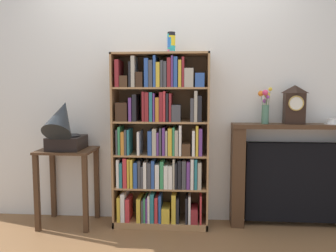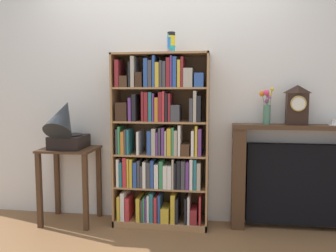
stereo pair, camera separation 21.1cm
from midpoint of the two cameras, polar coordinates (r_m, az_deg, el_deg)
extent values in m
cube|color=brown|center=(3.39, -3.18, -16.87)|extent=(7.99, 6.40, 0.02)
cube|color=silver|center=(3.38, 0.58, 5.91)|extent=(4.99, 0.08, 2.60)
cube|color=#A87A4C|center=(3.33, -10.63, -2.41)|extent=(0.02, 0.31, 1.65)
cube|color=#A87A4C|center=(3.22, 4.78, -2.62)|extent=(0.02, 0.31, 1.65)
cube|color=brown|center=(3.39, -2.73, -2.16)|extent=(0.90, 0.01, 1.65)
cube|color=#A87A4C|center=(3.23, -3.14, 11.93)|extent=(0.90, 0.31, 0.02)
cube|color=#A87A4C|center=(3.45, -2.98, -15.68)|extent=(0.90, 0.31, 0.06)
cube|color=gold|center=(3.45, -9.70, -13.17)|extent=(0.03, 0.24, 0.23)
cube|color=white|center=(3.45, -9.00, -12.87)|extent=(0.04, 0.26, 0.27)
cube|color=#C63338|center=(3.42, -8.36, -13.47)|extent=(0.04, 0.20, 0.22)
cube|color=gold|center=(3.41, -6.52, -13.44)|extent=(0.04, 0.24, 0.23)
cube|color=#424247|center=(3.39, -5.94, -13.66)|extent=(0.02, 0.21, 0.21)
cube|color=#388E56|center=(3.40, -5.56, -13.41)|extent=(0.02, 0.23, 0.24)
cube|color=#663884|center=(3.40, -5.21, -13.43)|extent=(0.02, 0.25, 0.23)
cube|color=white|center=(3.40, -4.82, -13.18)|extent=(0.02, 0.26, 0.26)
cube|color=teal|center=(3.39, -4.29, -13.05)|extent=(0.03, 0.26, 0.28)
cube|color=#C63338|center=(3.38, -3.64, -13.42)|extent=(0.03, 0.24, 0.24)
cube|color=#2D519E|center=(3.36, -3.13, -13.34)|extent=(0.02, 0.22, 0.26)
cube|color=gold|center=(3.38, -2.14, -14.37)|extent=(0.08, 0.22, 0.14)
cube|color=gold|center=(3.37, -0.77, -13.23)|extent=(0.04, 0.26, 0.27)
cube|color=black|center=(3.37, -0.12, -13.51)|extent=(0.02, 0.27, 0.24)
cube|color=black|center=(3.37, 1.32, -13.49)|extent=(0.02, 0.26, 0.24)
cube|color=white|center=(3.36, 1.81, -13.39)|extent=(0.02, 0.26, 0.26)
cube|color=maroon|center=(3.36, 2.58, -14.50)|extent=(0.07, 0.21, 0.14)
cube|color=#C63338|center=(3.36, 3.64, -13.33)|extent=(0.02, 0.26, 0.27)
cube|color=#A87A4C|center=(3.34, -3.01, -10.04)|extent=(0.87, 0.29, 0.02)
cube|color=white|center=(3.36, -9.81, -7.50)|extent=(0.02, 0.26, 0.27)
cube|color=teal|center=(3.34, -9.40, -7.85)|extent=(0.03, 0.22, 0.24)
cube|color=#C63338|center=(3.32, -8.77, -7.52)|extent=(0.04, 0.21, 0.28)
cube|color=gold|center=(3.31, -8.23, -7.61)|extent=(0.02, 0.21, 0.27)
cube|color=gold|center=(3.33, -7.66, -7.57)|extent=(0.03, 0.25, 0.27)
cube|color=#2D519E|center=(3.31, -7.07, -7.92)|extent=(0.04, 0.22, 0.24)
cube|color=#424247|center=(3.29, -6.48, -7.82)|extent=(0.02, 0.21, 0.26)
cube|color=#424247|center=(3.32, -5.93, -8.13)|extent=(0.02, 0.26, 0.21)
cube|color=white|center=(3.30, -5.50, -7.89)|extent=(0.03, 0.23, 0.25)
cube|color=#424247|center=(3.30, -4.79, -7.90)|extent=(0.03, 0.26, 0.24)
cube|color=#2D519E|center=(3.29, -4.20, -7.75)|extent=(0.03, 0.25, 0.26)
cube|color=white|center=(3.28, -3.53, -8.13)|extent=(0.04, 0.22, 0.23)
cube|color=#388E56|center=(3.29, -2.72, -7.79)|extent=(0.03, 0.26, 0.26)
cube|color=white|center=(3.29, -2.05, -8.15)|extent=(0.04, 0.27, 0.22)
cube|color=white|center=(3.26, -1.37, -8.28)|extent=(0.04, 0.22, 0.22)
cube|color=#B2A893|center=(3.27, -0.79, -7.69)|extent=(0.02, 0.25, 0.28)
cube|color=black|center=(3.26, -0.44, -8.03)|extent=(0.02, 0.23, 0.25)
cube|color=black|center=(3.24, 0.12, -7.91)|extent=(0.03, 0.21, 0.27)
cube|color=#424247|center=(3.27, 0.87, -7.83)|extent=(0.04, 0.26, 0.27)
cube|color=#663884|center=(3.25, 1.57, -7.96)|extent=(0.03, 0.23, 0.26)
cube|color=white|center=(3.26, 2.21, -7.71)|extent=(0.03, 0.25, 0.28)
cube|color=teal|center=(3.23, 2.81, -7.81)|extent=(0.03, 0.21, 0.28)
cube|color=#B2A893|center=(3.26, 3.43, -7.98)|extent=(0.03, 0.26, 0.25)
cube|color=#A87A4C|center=(3.27, -3.04, -4.74)|extent=(0.87, 0.29, 0.02)
cube|color=#424247|center=(3.29, -10.05, -2.50)|extent=(0.02, 0.22, 0.24)
cube|color=#388E56|center=(3.28, -9.70, -2.30)|extent=(0.02, 0.22, 0.26)
cube|color=orange|center=(3.28, -9.12, -2.69)|extent=(0.03, 0.23, 0.21)
cube|color=#424247|center=(3.27, -8.65, -2.51)|extent=(0.02, 0.23, 0.24)
cube|color=teal|center=(3.26, -8.26, -2.56)|extent=(0.02, 0.22, 0.23)
cube|color=white|center=(3.26, -6.57, -2.70)|extent=(0.02, 0.25, 0.22)
cube|color=#2D519E|center=(3.24, -4.70, -2.66)|extent=(0.04, 0.25, 0.23)
cube|color=#B2A893|center=(3.21, -4.03, -2.53)|extent=(0.04, 0.21, 0.25)
cube|color=#663884|center=(3.22, -3.45, -2.81)|extent=(0.02, 0.22, 0.21)
cube|color=#424247|center=(3.20, -3.03, -2.49)|extent=(0.02, 0.21, 0.25)
cube|color=#663884|center=(3.22, -2.46, -2.41)|extent=(0.02, 0.26, 0.26)
cube|color=#B2A893|center=(3.22, -1.99, -2.66)|extent=(0.02, 0.26, 0.23)
cube|color=gold|center=(3.21, -1.42, -2.47)|extent=(0.04, 0.25, 0.25)
cube|color=#388E56|center=(3.22, -0.83, -2.39)|extent=(0.02, 0.26, 0.26)
cube|color=#B2A893|center=(3.22, -0.35, -2.62)|extent=(0.03, 0.27, 0.23)
cube|color=white|center=(3.19, 0.22, -2.26)|extent=(0.02, 0.23, 0.28)
cube|color=#472D1C|center=(3.20, 1.19, -3.79)|extent=(0.08, 0.22, 0.11)
cube|color=white|center=(3.20, 2.41, -2.69)|extent=(0.03, 0.24, 0.23)
cube|color=gold|center=(3.18, 2.99, -2.34)|extent=(0.02, 0.22, 0.28)
cube|color=#663884|center=(3.20, 3.56, -2.53)|extent=(0.03, 0.25, 0.25)
cube|color=#A87A4C|center=(3.22, -3.07, 0.76)|extent=(0.87, 0.29, 0.02)
cube|color=#382316|center=(3.23, -9.43, 2.40)|extent=(0.11, 0.19, 0.17)
cube|color=#663884|center=(3.25, -7.87, 2.84)|extent=(0.03, 0.27, 0.22)
cube|color=black|center=(3.23, -7.24, 3.10)|extent=(0.04, 0.24, 0.25)
cube|color=maroon|center=(3.21, -5.84, 3.31)|extent=(0.02, 0.23, 0.27)
cube|color=maroon|center=(3.20, -5.27, 3.26)|extent=(0.04, 0.22, 0.27)
cube|color=teal|center=(3.18, -4.62, 3.26)|extent=(0.03, 0.20, 0.27)
cube|color=#663884|center=(3.19, -4.08, 3.18)|extent=(0.02, 0.23, 0.26)
cube|color=orange|center=(3.21, -3.50, 2.87)|extent=(0.03, 0.26, 0.22)
cube|color=maroon|center=(3.19, -2.89, 3.28)|extent=(0.03, 0.25, 0.27)
cube|color=#C63338|center=(3.17, -2.39, 3.35)|extent=(0.02, 0.22, 0.28)
cube|color=black|center=(3.19, -1.88, 3.19)|extent=(0.02, 0.27, 0.26)
cube|color=maroon|center=(3.18, -1.42, 3.17)|extent=(0.02, 0.24, 0.26)
cube|color=#424247|center=(3.16, -0.47, 2.22)|extent=(0.08, 0.21, 0.15)
cube|color=#424247|center=(3.15, 2.15, 2.76)|extent=(0.03, 0.22, 0.21)
cube|color=#B2A893|center=(3.16, 2.76, 3.37)|extent=(0.03, 0.23, 0.28)
cube|color=black|center=(3.16, 3.42, 2.97)|extent=(0.04, 0.24, 0.24)
cube|color=#A87A4C|center=(3.21, -3.11, 6.35)|extent=(0.87, 0.29, 0.02)
cube|color=maroon|center=(3.26, -10.07, 8.61)|extent=(0.04, 0.22, 0.25)
cube|color=#472D1C|center=(3.25, -8.98, 7.36)|extent=(0.07, 0.24, 0.10)
cube|color=black|center=(3.22, -8.05, 8.51)|extent=(0.02, 0.21, 0.23)
cube|color=#B2A893|center=(3.21, -7.54, 8.97)|extent=(0.03, 0.21, 0.28)
cube|color=#382316|center=(3.20, -6.55, 7.71)|extent=(0.06, 0.20, 0.14)
cube|color=#2D519E|center=(3.19, -5.37, 8.82)|extent=(0.04, 0.21, 0.26)
cube|color=#424247|center=(3.20, -4.62, 8.66)|extent=(0.03, 0.25, 0.24)
cube|color=#2D519E|center=(3.19, -4.01, 9.04)|extent=(0.02, 0.24, 0.28)
cube|color=gold|center=(3.19, -3.43, 8.51)|extent=(0.03, 0.25, 0.22)
cube|color=#424247|center=(3.18, -2.84, 8.67)|extent=(0.02, 0.23, 0.24)
cube|color=#424247|center=(3.17, -2.30, 8.60)|extent=(0.03, 0.22, 0.23)
cube|color=maroon|center=(3.17, -1.64, 8.89)|extent=(0.03, 0.23, 0.26)
cube|color=#663884|center=(3.19, -1.10, 9.04)|extent=(0.02, 0.26, 0.28)
cube|color=#2D519E|center=(3.17, -0.55, 8.97)|extent=(0.03, 0.24, 0.27)
cube|color=gold|center=(3.16, 0.12, 8.73)|extent=(0.03, 0.21, 0.24)
cube|color=maroon|center=(3.16, 0.65, 8.97)|extent=(0.02, 0.22, 0.27)
cube|color=#B2A893|center=(3.15, 1.62, 8.07)|extent=(0.08, 0.22, 0.17)
cube|color=#2D519E|center=(3.13, 3.40, 7.68)|extent=(0.08, 0.18, 0.13)
cylinder|color=pink|center=(3.22, -1.37, 12.94)|extent=(0.07, 0.07, 0.09)
cylinder|color=#28B2B7|center=(3.22, -1.35, 13.24)|extent=(0.07, 0.07, 0.09)
cylinder|color=#28B2B7|center=(3.22, -1.38, 13.53)|extent=(0.07, 0.07, 0.09)
cylinder|color=blue|center=(3.22, -1.39, 13.82)|extent=(0.07, 0.07, 0.09)
cylinder|color=yellow|center=(3.22, -1.35, 14.11)|extent=(0.07, 0.07, 0.09)
cylinder|color=#28B2B7|center=(3.23, -1.39, 14.40)|extent=(0.07, 0.07, 0.09)
cylinder|color=black|center=(3.23, -1.36, 14.69)|extent=(0.07, 0.07, 0.09)
cube|color=#472D1C|center=(3.44, -18.29, -3.90)|extent=(0.52, 0.43, 0.02)
cube|color=#472D1C|center=(3.45, -22.84, -10.34)|extent=(0.04, 0.04, 0.72)
cube|color=#472D1C|center=(3.27, -15.55, -10.99)|extent=(0.04, 0.04, 0.72)
cube|color=#472D1C|center=(3.77, -20.28, -8.89)|extent=(0.04, 0.04, 0.72)
cube|color=#472D1C|center=(3.61, -13.54, -9.36)|extent=(0.04, 0.04, 0.72)
cube|color=black|center=(3.43, -18.33, -2.69)|extent=(0.31, 0.33, 0.12)
cylinder|color=black|center=(3.42, -18.36, -1.56)|extent=(0.26, 0.26, 0.01)
cylinder|color=#1E2328|center=(3.37, -18.71, -1.26)|extent=(0.03, 0.03, 0.06)
cone|color=#1E2328|center=(3.29, -19.28, 1.40)|extent=(0.27, 0.44, 0.44)
cube|color=#472D1C|center=(3.36, 19.35, -0.02)|extent=(1.22, 0.21, 0.04)
cube|color=#472D1C|center=(3.35, 9.81, -8.42)|extent=(0.12, 0.19, 0.95)
cube|color=black|center=(3.49, 18.91, -8.89)|extent=(0.94, 0.11, 0.76)
cube|color=black|center=(3.34, 18.75, 2.78)|extent=(0.18, 0.10, 0.29)
pyramid|color=black|center=(3.33, 18.85, 5.89)|extent=(0.18, 0.10, 0.07)
cylinder|color=silver|center=(3.28, 19.02, 3.63)|extent=(0.13, 0.01, 0.13)
torus|color=#B79347|center=(3.28, 19.03, 3.63)|extent=(0.14, 0.01, 0.14)
cylinder|color=#4C7A60|center=(3.29, 14.25, 1.91)|extent=(0.07, 0.07, 0.18)
cylinder|color=#4C753D|center=(3.25, 14.17, 3.01)|extent=(0.01, 0.04, 0.28)
sphere|color=#EA4275|center=(3.23, 14.23, 5.46)|extent=(0.05, 0.05, 0.05)
cylinder|color=#4C753D|center=(3.26, 14.32, 2.67)|extent=(0.03, 0.03, 0.24)
sphere|color=#B24CB7|center=(3.25, 14.61, 4.75)|extent=(0.03, 0.03, 0.03)
cylinder|color=#4C753D|center=(3.29, 14.74, 3.30)|extent=(0.04, 0.02, 0.31)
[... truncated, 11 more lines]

